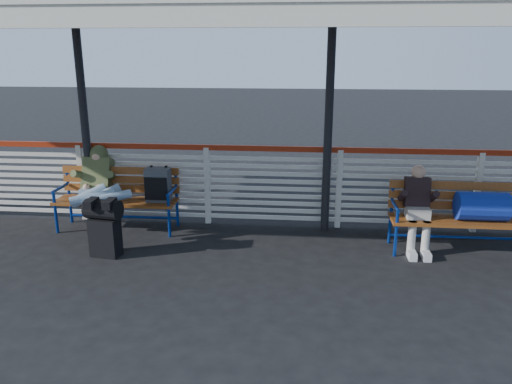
# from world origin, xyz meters

# --- Properties ---
(ground) EXTENTS (60.00, 60.00, 0.00)m
(ground) POSITION_xyz_m (0.00, 0.00, 0.00)
(ground) COLOR black
(ground) RESTS_ON ground
(fence) EXTENTS (12.08, 0.08, 1.24)m
(fence) POSITION_xyz_m (0.00, 1.90, 0.66)
(fence) COLOR silver
(fence) RESTS_ON ground
(canopy) EXTENTS (12.60, 3.60, 3.16)m
(canopy) POSITION_xyz_m (-0.00, 0.87, 3.04)
(canopy) COLOR silver
(canopy) RESTS_ON ground
(luggage_stack) EXTENTS (0.50, 0.33, 0.77)m
(luggage_stack) POSITION_xyz_m (-1.09, 0.49, 0.42)
(luggage_stack) COLOR black
(luggage_stack) RESTS_ON ground
(bench_left) EXTENTS (1.80, 0.56, 0.96)m
(bench_left) POSITION_xyz_m (-1.06, 1.52, 0.61)
(bench_left) COLOR #93531C
(bench_left) RESTS_ON ground
(bench_right) EXTENTS (1.80, 0.56, 0.92)m
(bench_right) POSITION_xyz_m (3.68, 1.08, 0.61)
(bench_right) COLOR #93531C
(bench_right) RESTS_ON ground
(traveler_man) EXTENTS (0.94, 1.64, 0.77)m
(traveler_man) POSITION_xyz_m (-1.44, 1.18, 0.68)
(traveler_man) COLOR #89A4B9
(traveler_man) RESTS_ON ground
(companion_person) EXTENTS (0.32, 0.66, 1.15)m
(companion_person) POSITION_xyz_m (2.98, 1.08, 0.60)
(companion_person) COLOR beige
(companion_person) RESTS_ON ground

